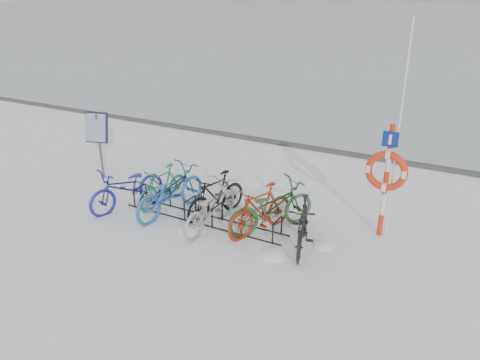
{
  "coord_description": "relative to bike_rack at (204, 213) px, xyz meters",
  "views": [
    {
      "loc": [
        5.2,
        -7.83,
        4.8
      ],
      "look_at": [
        0.6,
        0.6,
        0.88
      ],
      "focal_mm": 35.0,
      "sensor_mm": 36.0,
      "label": 1
    }
  ],
  "objects": [
    {
      "name": "bike_5",
      "position": [
        1.34,
        0.15,
        0.36
      ],
      "size": [
        1.09,
        1.86,
        1.08
      ],
      "primitive_type": "imported",
      "rotation": [
        0.0,
        0.0,
        -0.35
      ],
      "color": "maroon",
      "rests_on": "ground"
    },
    {
      "name": "snow_drifts",
      "position": [
        0.83,
        -0.21,
        -0.18
      ],
      "size": [
        3.69,
        1.85,
        0.22
      ],
      "color": "white",
      "rests_on": "ground"
    },
    {
      "name": "bike_2",
      "position": [
        -0.89,
        -0.01,
        0.38
      ],
      "size": [
        1.01,
        2.21,
        1.12
      ],
      "primitive_type": "imported",
      "rotation": [
        0.0,
        0.0,
        3.01
      ],
      "color": "#2962B0",
      "rests_on": "ground"
    },
    {
      "name": "quay_edge",
      "position": [
        0.0,
        5.9,
        -0.13
      ],
      "size": [
        400.0,
        0.25,
        0.1
      ],
      "primitive_type": "cube",
      "color": "#3F3F42",
      "rests_on": "ground"
    },
    {
      "name": "bike_7",
      "position": [
        2.37,
        -0.05,
        0.35
      ],
      "size": [
        0.94,
        1.82,
        1.05
      ],
      "primitive_type": "imported",
      "rotation": [
        0.0,
        0.0,
        0.27
      ],
      "color": "black",
      "rests_on": "ground"
    },
    {
      "name": "ground",
      "position": [
        0.0,
        0.0,
        -0.18
      ],
      "size": [
        900.0,
        900.0,
        0.0
      ],
      "primitive_type": "plane",
      "color": "white",
      "rests_on": "ground"
    },
    {
      "name": "bike_rack",
      "position": [
        0.0,
        0.0,
        0.0
      ],
      "size": [
        4.0,
        0.48,
        0.46
      ],
      "color": "black",
      "rests_on": "ground"
    },
    {
      "name": "bike_6",
      "position": [
        1.48,
        0.37,
        0.37
      ],
      "size": [
        1.73,
        2.17,
        1.1
      ],
      "primitive_type": "imported",
      "rotation": [
        0.0,
        0.0,
        2.59
      ],
      "color": "#32592E",
      "rests_on": "ground"
    },
    {
      "name": "bike_3",
      "position": [
        0.14,
        0.32,
        0.35
      ],
      "size": [
        0.91,
        1.84,
        1.06
      ],
      "primitive_type": "imported",
      "rotation": [
        0.0,
        0.0,
        -0.24
      ],
      "color": "black",
      "rests_on": "ground"
    },
    {
      "name": "lifebuoy_station",
      "position": [
        3.62,
        1.15,
        1.28
      ],
      "size": [
        0.84,
        0.23,
        4.36
      ],
      "color": "red",
      "rests_on": "ground"
    },
    {
      "name": "bike_0",
      "position": [
        -1.95,
        -0.26,
        0.34
      ],
      "size": [
        1.22,
        2.12,
        1.05
      ],
      "primitive_type": "imported",
      "rotation": [
        0.0,
        0.0,
        -0.28
      ],
      "color": "navy",
      "rests_on": "ground"
    },
    {
      "name": "bike_4",
      "position": [
        0.3,
        -0.19,
        0.33
      ],
      "size": [
        0.69,
        1.96,
        1.02
      ],
      "primitive_type": "imported",
      "rotation": [
        0.0,
        0.0,
        3.14
      ],
      "color": "#9C9EA3",
      "rests_on": "ground"
    },
    {
      "name": "info_board",
      "position": [
        -3.81,
        0.81,
        1.15
      ],
      "size": [
        0.65,
        0.38,
        1.84
      ],
      "rotation": [
        0.0,
        0.0,
        0.26
      ],
      "color": "#595B5E",
      "rests_on": "ground"
    },
    {
      "name": "bike_1",
      "position": [
        -1.33,
        0.3,
        0.3
      ],
      "size": [
        0.63,
        1.66,
        0.97
      ],
      "primitive_type": "imported",
      "rotation": [
        0.0,
        0.0,
        -0.11
      ],
      "color": "#226F5B",
      "rests_on": "ground"
    }
  ]
}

